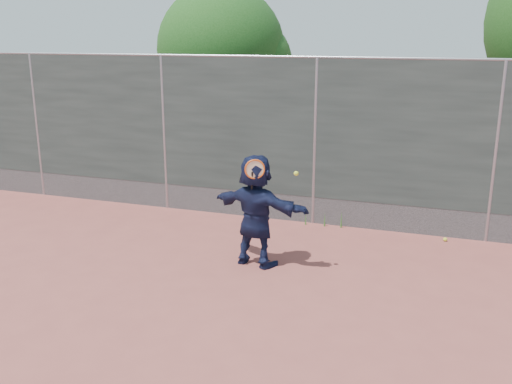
% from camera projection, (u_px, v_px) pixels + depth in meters
% --- Properties ---
extents(ground, '(80.00, 80.00, 0.00)m').
position_uv_depth(ground, '(251.00, 305.00, 7.40)').
color(ground, '#9E4C42').
rests_on(ground, ground).
extents(player, '(1.66, 0.85, 1.71)m').
position_uv_depth(player, '(256.00, 210.00, 8.48)').
color(player, '#161C3D').
rests_on(player, ground).
extents(ball_ground, '(0.07, 0.07, 0.07)m').
position_uv_depth(ball_ground, '(445.00, 239.00, 9.63)').
color(ball_ground, '#D1DF31').
rests_on(ball_ground, ground).
extents(fence, '(20.00, 0.06, 3.03)m').
position_uv_depth(fence, '(315.00, 139.00, 10.16)').
color(fence, '#38423D').
rests_on(fence, ground).
extents(swing_action, '(0.77, 0.16, 0.51)m').
position_uv_depth(swing_action, '(259.00, 171.00, 8.09)').
color(swing_action, '#E05415').
rests_on(swing_action, ground).
extents(tree_left, '(3.15, 3.00, 4.53)m').
position_uv_depth(tree_left, '(228.00, 53.00, 13.46)').
color(tree_left, '#382314').
rests_on(tree_left, ground).
extents(weed_clump, '(0.68, 0.07, 0.30)m').
position_uv_depth(weed_clump, '(327.00, 219.00, 10.35)').
color(weed_clump, '#387226').
rests_on(weed_clump, ground).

